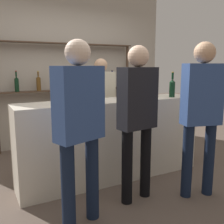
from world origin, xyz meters
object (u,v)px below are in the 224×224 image
Objects in this scene: counter_bottle_2 at (172,88)px; ice_bucket at (86,93)px; server_behind_counter at (101,101)px; customer_left at (79,120)px; counter_bottle_1 at (123,89)px; wine_glass at (151,88)px; counter_bottle_3 at (133,89)px; customer_center at (137,112)px; counter_bottle_0 at (139,88)px; customer_right at (201,107)px.

ice_bucket is (-1.23, 0.06, -0.02)m from counter_bottle_2.
customer_left reaches higher than server_behind_counter.
counter_bottle_1 reaches higher than wine_glass.
customer_center is at bearing -118.63° from counter_bottle_3.
customer_left is 0.71m from customer_center.
counter_bottle_2 reaches higher than counter_bottle_0.
customer_left is 1.36m from customer_right.
customer_right is at bearing -92.05° from wine_glass.
counter_bottle_2 is at bearing -10.80° from counter_bottle_1.
customer_right is (0.34, -0.83, -0.14)m from counter_bottle_3.
counter_bottle_2 reaches higher than counter_bottle_1.
server_behind_counter is (-0.43, 0.71, -0.23)m from wine_glass.
counter_bottle_3 is (0.11, -0.07, -0.01)m from counter_bottle_1.
counter_bottle_1 is 0.48m from wine_glass.
customer_right reaches higher than customer_left.
counter_bottle_0 is 0.19× the size of customer_left.
counter_bottle_2 is 0.28m from wine_glass.
counter_bottle_0 is 0.91× the size of counter_bottle_2.
wine_glass is (0.48, 0.05, -0.01)m from counter_bottle_1.
counter_bottle_1 is 0.80m from server_behind_counter.
counter_bottle_0 is at bearing 13.16° from ice_bucket.
customer_right is at bearing -40.08° from ice_bucket.
counter_bottle_0 is 1.05m from customer_right.
customer_right reaches higher than counter_bottle_1.
customer_right is (-0.25, -0.77, -0.15)m from counter_bottle_2.
counter_bottle_2 is 0.59m from counter_bottle_3.
wine_glass is at bearing 17.46° from counter_bottle_3.
counter_bottle_2 is at bearing -68.09° from customer_center.
wine_glass is 0.09× the size of customer_left.
server_behind_counter is at bearing 54.84° from ice_bucket.
wine_glass is 1.00m from customer_center.
customer_left is (-0.96, -1.56, 0.07)m from server_behind_counter.
server_behind_counter is at bearing 125.84° from counter_bottle_2.
customer_right is at bearing -67.91° from counter_bottle_3.
customer_center reaches higher than wine_glass.
customer_right reaches higher than wine_glass.
wine_glass is 0.09× the size of customer_center.
customer_center reaches higher than counter_bottle_1.
counter_bottle_3 is 0.65m from ice_bucket.
wine_glass is at bearing -76.74° from customer_left.
customer_left is (-1.25, -0.94, -0.16)m from counter_bottle_0.
ice_bucket is 0.69m from customer_center.
customer_center is at bearing 8.87° from server_behind_counter.
server_behind_counter is at bearing 29.38° from customer_right.
customer_center is (-0.90, -0.52, -0.17)m from counter_bottle_2.
ice_bucket is at bearing -173.37° from wine_glass.
customer_center reaches higher than counter_bottle_2.
counter_bottle_3 is at bearing 173.83° from counter_bottle_2.
customer_center is at bearing -149.95° from counter_bottle_2.
ice_bucket is at bearing -166.84° from counter_bottle_0.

